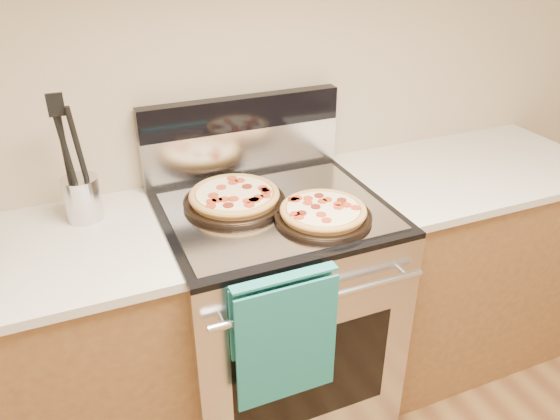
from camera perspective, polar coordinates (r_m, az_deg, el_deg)
name	(u,v)px	position (r m, az deg, el deg)	size (l,w,h in m)	color
wall_back	(236,58)	(2.01, -4.66, 15.54)	(4.00, 4.00, 0.00)	tan
range_body	(274,316)	(2.12, -0.60, -10.98)	(0.76, 0.68, 0.90)	#B7B7BC
oven_window	(312,376)	(1.90, 3.41, -16.92)	(0.56, 0.01, 0.40)	black
cooktop	(274,210)	(1.86, -0.67, -0.03)	(0.76, 0.68, 0.02)	black
backsplash_lower	(243,151)	(2.08, -3.94, 6.17)	(0.76, 0.06, 0.18)	silver
backsplash_upper	(241,113)	(2.03, -4.08, 10.09)	(0.76, 0.06, 0.12)	black
oven_handle	(322,299)	(1.64, 4.38, -9.25)	(0.03, 0.03, 0.70)	silver
dish_towel	(284,336)	(1.66, 0.46, -12.98)	(0.32, 0.05, 0.42)	#175774
foil_sheet	(277,211)	(1.83, -0.32, -0.09)	(0.70, 0.55, 0.01)	gray
cabinet_left	(27,379)	(2.08, -24.96, -15.74)	(1.00, 0.62, 0.88)	brown
cabinet_right	(455,263)	(2.55, 17.86, -5.31)	(1.00, 0.62, 0.88)	brown
countertop_right	(473,169)	(2.33, 19.51, 4.01)	(1.02, 0.64, 0.03)	beige
pepperoni_pizza_back	(234,198)	(1.87, -4.78, 1.31)	(0.35, 0.35, 0.05)	#AB7934
pepperoni_pizza_front	(323,213)	(1.78, 4.53, -0.28)	(0.32, 0.32, 0.04)	#AB7934
utensil_crock	(83,199)	(1.89, -19.92, 1.13)	(0.12, 0.12, 0.15)	silver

